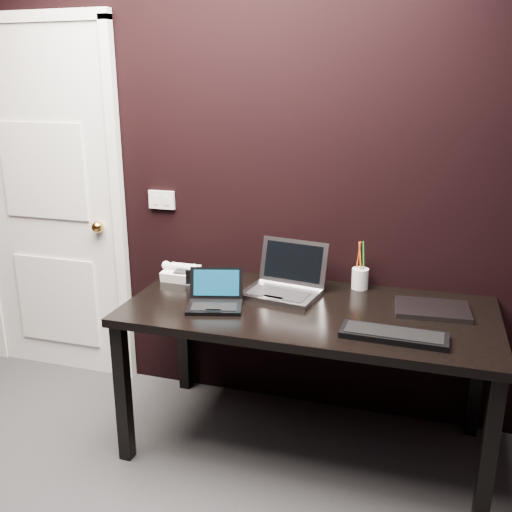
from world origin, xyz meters
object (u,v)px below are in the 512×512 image
(netbook, at_px, (215,300))
(silver_laptop, at_px, (284,285))
(closed_laptop, at_px, (432,309))
(desk_phone, at_px, (181,273))
(pen_cup, at_px, (360,278))
(ext_keyboard, at_px, (394,335))
(door, at_px, (49,206))
(desk, at_px, (308,323))
(mobile_phone, at_px, (190,281))

(netbook, bearing_deg, silver_laptop, 43.96)
(closed_laptop, relative_size, desk_phone, 1.63)
(netbook, distance_m, pen_cup, 0.76)
(ext_keyboard, relative_size, pen_cup, 1.77)
(netbook, relative_size, pen_cup, 1.23)
(door, height_order, pen_cup, door)
(door, xyz_separation_m, netbook, (1.23, -0.49, -0.27))
(pen_cup, bearing_deg, door, 178.60)
(netbook, height_order, ext_keyboard, netbook)
(desk, height_order, pen_cup, pen_cup)
(ext_keyboard, bearing_deg, closed_laptop, 66.38)
(mobile_phone, xyz_separation_m, pen_cup, (0.83, 0.23, 0.02))
(door, height_order, mobile_phone, door)
(netbook, height_order, pen_cup, pen_cup)
(mobile_phone, bearing_deg, closed_laptop, 1.22)
(silver_laptop, height_order, mobile_phone, silver_laptop)
(netbook, xyz_separation_m, silver_laptop, (0.27, 0.26, 0.01))
(netbook, distance_m, mobile_phone, 0.30)
(desk_phone, xyz_separation_m, pen_cup, (0.92, 0.14, 0.02))
(desk, relative_size, netbook, 5.62)
(netbook, relative_size, ext_keyboard, 0.69)
(door, xyz_separation_m, mobile_phone, (1.01, -0.28, -0.27))
(ext_keyboard, bearing_deg, netbook, 172.67)
(netbook, bearing_deg, pen_cup, 35.71)
(netbook, distance_m, desk_phone, 0.43)
(ext_keyboard, bearing_deg, desk_phone, 160.22)
(pen_cup, bearing_deg, desk_phone, -171.36)
(desk_phone, relative_size, mobile_phone, 2.38)
(ext_keyboard, distance_m, mobile_phone, 1.09)
(door, bearing_deg, mobile_phone, -15.44)
(netbook, bearing_deg, ext_keyboard, -7.33)
(door, xyz_separation_m, desk, (1.65, -0.38, -0.38))
(silver_laptop, relative_size, pen_cup, 1.61)
(silver_laptop, relative_size, closed_laptop, 1.16)
(closed_laptop, distance_m, desk_phone, 1.28)
(mobile_phone, bearing_deg, silver_laptop, 5.90)
(closed_laptop, bearing_deg, desk, -167.61)
(door, relative_size, ext_keyboard, 4.90)
(desk, xyz_separation_m, silver_laptop, (-0.15, 0.15, 0.12))
(silver_laptop, xyz_separation_m, ext_keyboard, (0.56, -0.36, -0.03))
(closed_laptop, relative_size, mobile_phone, 3.87)
(silver_laptop, distance_m, ext_keyboard, 0.67)
(door, height_order, desk, door)
(desk_phone, bearing_deg, closed_laptop, -3.08)
(netbook, bearing_deg, door, 158.38)
(netbook, relative_size, mobile_phone, 3.39)
(closed_laptop, bearing_deg, silver_laptop, 178.01)
(door, bearing_deg, closed_laptop, -6.59)
(silver_laptop, bearing_deg, pen_cup, 27.96)
(closed_laptop, xyz_separation_m, mobile_phone, (-1.19, -0.03, 0.02))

